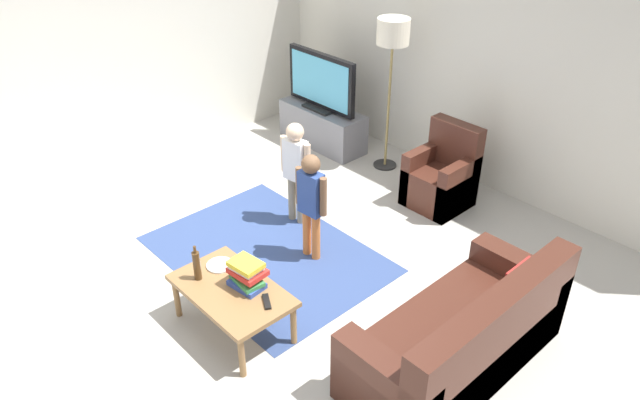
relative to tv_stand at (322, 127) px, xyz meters
The scene contains 16 objects.
ground 2.92m from the tv_stand, 52.07° to the right, with size 7.80×7.80×0.00m, color #B2ADA3.
wall_back 2.22m from the tv_stand, 21.40° to the left, with size 6.00×0.12×2.70m, color silver.
wall_left 2.82m from the tv_stand, 117.75° to the right, with size 0.12×6.00×2.70m, color silver.
area_rug 2.48m from the tv_stand, 55.47° to the right, with size 2.20×1.60×0.01m, color #33477A.
tv_stand is the anchor object (origin of this frame).
tv 0.60m from the tv_stand, 90.00° to the right, with size 1.10×0.28×0.71m.
couch 4.00m from the tv_stand, 27.76° to the right, with size 0.80×1.80×0.86m.
armchair 1.94m from the tv_stand, ahead, with size 0.60×0.60×0.90m.
floor_lamp 1.62m from the tv_stand, ahead, with size 0.36×0.36×1.78m.
child_near_tv 1.87m from the tv_stand, 51.34° to the right, with size 0.37×0.18×1.10m.
child_center 2.46m from the tv_stand, 45.39° to the right, with size 0.36×0.17×1.08m.
coffee_table 3.50m from the tv_stand, 54.75° to the right, with size 1.00×0.60×0.42m.
book_stack 3.45m from the tv_stand, 52.85° to the right, with size 0.31×0.25×0.23m.
bottle 3.46m from the tv_stand, 59.71° to the right, with size 0.06×0.06×0.32m.
tv_remote 3.62m from the tv_stand, 49.69° to the right, with size 0.17×0.05×0.02m, color black.
plate 3.25m from the tv_stand, 58.05° to the right, with size 0.22×0.22×0.02m.
Camera 1 is at (3.40, -2.54, 3.48)m, focal length 33.92 mm.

